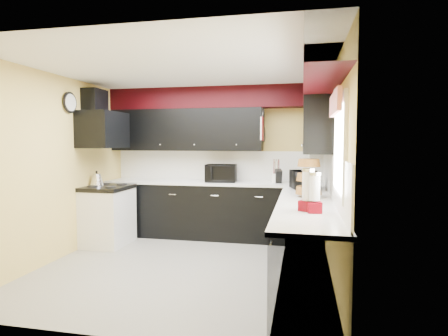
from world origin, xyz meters
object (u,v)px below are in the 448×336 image
object	(u,v)px
microwave	(304,180)
kettle	(97,180)
knife_block	(278,176)
toaster_oven	(221,173)
utensil_crock	(276,178)

from	to	relation	value
microwave	kettle	bearing A→B (deg)	75.71
knife_block	kettle	xyz separation A→B (m)	(-2.75, -0.73, -0.04)
toaster_oven	kettle	world-z (taller)	toaster_oven
toaster_oven	utensil_crock	distance (m)	0.91
microwave	kettle	xyz separation A→B (m)	(-3.15, -0.04, -0.06)
microwave	knife_block	world-z (taller)	microwave
knife_block	kettle	bearing A→B (deg)	179.60
microwave	utensil_crock	bearing A→B (deg)	15.87
kettle	knife_block	bearing A→B (deg)	14.86
utensil_crock	microwave	bearing A→B (deg)	-59.13
toaster_oven	knife_block	bearing A→B (deg)	-4.81
utensil_crock	kettle	xyz separation A→B (m)	(-2.72, -0.77, -0.00)
microwave	kettle	world-z (taller)	microwave
toaster_oven	utensil_crock	xyz separation A→B (m)	(0.90, 0.04, -0.07)
knife_block	kettle	world-z (taller)	knife_block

